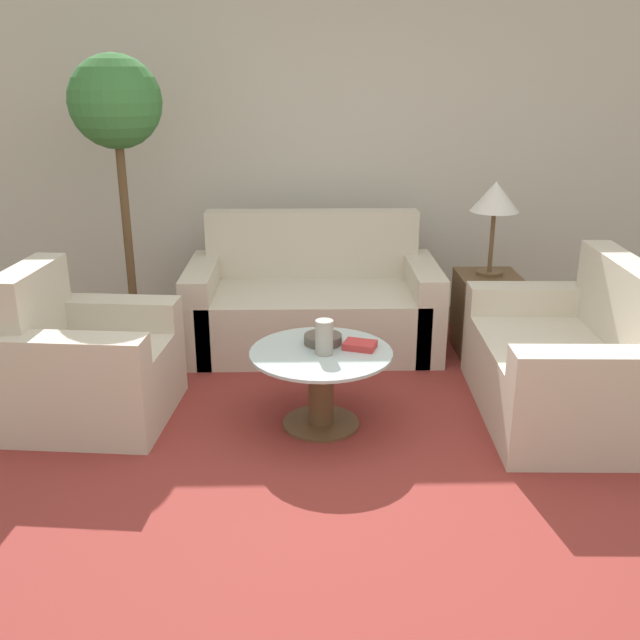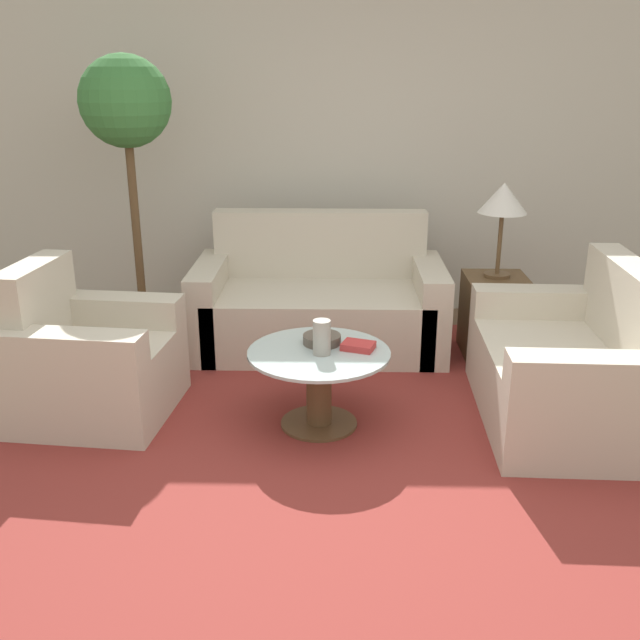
{
  "view_description": "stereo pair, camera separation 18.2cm",
  "coord_description": "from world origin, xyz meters",
  "px_view_note": "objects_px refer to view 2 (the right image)",
  "views": [
    {
      "loc": [
        -0.21,
        -2.9,
        1.93
      ],
      "look_at": [
        -0.12,
        1.0,
        0.55
      ],
      "focal_mm": 40.0,
      "sensor_mm": 36.0,
      "label": 1
    },
    {
      "loc": [
        -0.03,
        -2.9,
        1.93
      ],
      "look_at": [
        -0.12,
        1.0,
        0.55
      ],
      "focal_mm": 40.0,
      "sensor_mm": 36.0,
      "label": 2
    }
  ],
  "objects_px": {
    "loveseat": "(574,372)",
    "bowl": "(322,339)",
    "coffee_table": "(319,378)",
    "potted_plant": "(129,145)",
    "table_lamp": "(503,201)",
    "armchair": "(87,365)",
    "book_stack": "(358,346)",
    "vase": "(322,337)",
    "sofa_main": "(319,305)"
  },
  "relations": [
    {
      "from": "bowl",
      "to": "loveseat",
      "type": "bearing_deg",
      "value": -0.48
    },
    {
      "from": "vase",
      "to": "bowl",
      "type": "relative_size",
      "value": 0.9
    },
    {
      "from": "vase",
      "to": "sofa_main",
      "type": "bearing_deg",
      "value": 91.98
    },
    {
      "from": "potted_plant",
      "to": "bowl",
      "type": "relative_size",
      "value": 9.45
    },
    {
      "from": "sofa_main",
      "to": "table_lamp",
      "type": "distance_m",
      "value": 1.48
    },
    {
      "from": "coffee_table",
      "to": "potted_plant",
      "type": "xyz_separation_m",
      "value": [
        -1.34,
        1.31,
        1.14
      ]
    },
    {
      "from": "loveseat",
      "to": "vase",
      "type": "distance_m",
      "value": 1.46
    },
    {
      "from": "armchair",
      "to": "loveseat",
      "type": "xyz_separation_m",
      "value": [
        2.81,
        -0.03,
        -0.0
      ]
    },
    {
      "from": "sofa_main",
      "to": "table_lamp",
      "type": "xyz_separation_m",
      "value": [
        1.24,
        -0.15,
        0.79
      ]
    },
    {
      "from": "coffee_table",
      "to": "table_lamp",
      "type": "xyz_separation_m",
      "value": [
        1.21,
        1.14,
        0.8
      ]
    },
    {
      "from": "coffee_table",
      "to": "loveseat",
      "type": "bearing_deg",
      "value": 4.22
    },
    {
      "from": "sofa_main",
      "to": "table_lamp",
      "type": "relative_size",
      "value": 2.72
    },
    {
      "from": "table_lamp",
      "to": "coffee_table",
      "type": "bearing_deg",
      "value": -136.67
    },
    {
      "from": "sofa_main",
      "to": "bowl",
      "type": "height_order",
      "value": "sofa_main"
    },
    {
      "from": "armchair",
      "to": "coffee_table",
      "type": "distance_m",
      "value": 1.36
    },
    {
      "from": "sofa_main",
      "to": "potted_plant",
      "type": "bearing_deg",
      "value": 178.99
    },
    {
      "from": "coffee_table",
      "to": "bowl",
      "type": "bearing_deg",
      "value": 83.36
    },
    {
      "from": "armchair",
      "to": "loveseat",
      "type": "height_order",
      "value": "loveseat"
    },
    {
      "from": "table_lamp",
      "to": "bowl",
      "type": "xyz_separation_m",
      "value": [
        -1.19,
        -1.02,
        -0.61
      ]
    },
    {
      "from": "loveseat",
      "to": "table_lamp",
      "type": "bearing_deg",
      "value": -164.83
    },
    {
      "from": "armchair",
      "to": "book_stack",
      "type": "bearing_deg",
      "value": -88.03
    },
    {
      "from": "sofa_main",
      "to": "bowl",
      "type": "distance_m",
      "value": 1.19
    },
    {
      "from": "book_stack",
      "to": "table_lamp",
      "type": "bearing_deg",
      "value": 67.24
    },
    {
      "from": "loveseat",
      "to": "vase",
      "type": "xyz_separation_m",
      "value": [
        -1.44,
        -0.14,
        0.25
      ]
    },
    {
      "from": "armchair",
      "to": "potted_plant",
      "type": "bearing_deg",
      "value": 4.68
    },
    {
      "from": "potted_plant",
      "to": "bowl",
      "type": "bearing_deg",
      "value": -41.51
    },
    {
      "from": "table_lamp",
      "to": "book_stack",
      "type": "bearing_deg",
      "value": -131.95
    },
    {
      "from": "sofa_main",
      "to": "potted_plant",
      "type": "distance_m",
      "value": 1.73
    },
    {
      "from": "loveseat",
      "to": "coffee_table",
      "type": "relative_size",
      "value": 1.7
    },
    {
      "from": "coffee_table",
      "to": "vase",
      "type": "distance_m",
      "value": 0.26
    },
    {
      "from": "bowl",
      "to": "book_stack",
      "type": "distance_m",
      "value": 0.22
    },
    {
      "from": "loveseat",
      "to": "table_lamp",
      "type": "height_order",
      "value": "table_lamp"
    },
    {
      "from": "book_stack",
      "to": "armchair",
      "type": "bearing_deg",
      "value": -164.47
    },
    {
      "from": "loveseat",
      "to": "bowl",
      "type": "xyz_separation_m",
      "value": [
        -1.44,
        0.01,
        0.18
      ]
    },
    {
      "from": "coffee_table",
      "to": "book_stack",
      "type": "distance_m",
      "value": 0.29
    },
    {
      "from": "table_lamp",
      "to": "book_stack",
      "type": "distance_m",
      "value": 1.6
    },
    {
      "from": "loveseat",
      "to": "coffee_table",
      "type": "xyz_separation_m",
      "value": [
        -1.45,
        -0.11,
        -0.01
      ]
    },
    {
      "from": "table_lamp",
      "to": "vase",
      "type": "relative_size",
      "value": 3.34
    },
    {
      "from": "sofa_main",
      "to": "loveseat",
      "type": "xyz_separation_m",
      "value": [
        1.48,
        -1.18,
        0.0
      ]
    },
    {
      "from": "bowl",
      "to": "table_lamp",
      "type": "bearing_deg",
      "value": 40.51
    },
    {
      "from": "coffee_table",
      "to": "table_lamp",
      "type": "height_order",
      "value": "table_lamp"
    },
    {
      "from": "sofa_main",
      "to": "vase",
      "type": "bearing_deg",
      "value": -88.02
    },
    {
      "from": "table_lamp",
      "to": "book_stack",
      "type": "height_order",
      "value": "table_lamp"
    },
    {
      "from": "armchair",
      "to": "bowl",
      "type": "relative_size",
      "value": 4.28
    },
    {
      "from": "vase",
      "to": "bowl",
      "type": "distance_m",
      "value": 0.17
    },
    {
      "from": "coffee_table",
      "to": "potted_plant",
      "type": "distance_m",
      "value": 2.19
    },
    {
      "from": "potted_plant",
      "to": "book_stack",
      "type": "height_order",
      "value": "potted_plant"
    },
    {
      "from": "coffee_table",
      "to": "vase",
      "type": "height_order",
      "value": "vase"
    },
    {
      "from": "sofa_main",
      "to": "book_stack",
      "type": "bearing_deg",
      "value": -78.83
    },
    {
      "from": "table_lamp",
      "to": "bowl",
      "type": "height_order",
      "value": "table_lamp"
    }
  ]
}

